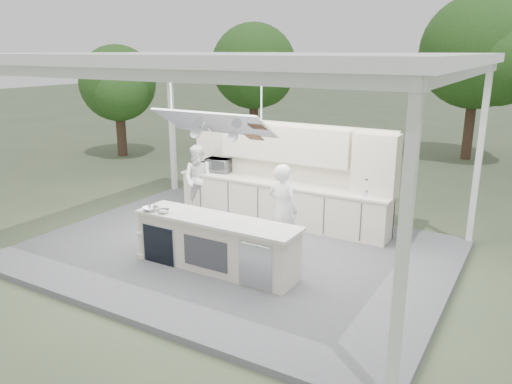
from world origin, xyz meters
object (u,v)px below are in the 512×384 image
Objects in this scene: back_counter at (280,202)px; sous_chef at (199,179)px; head_chef at (283,210)px; demo_island at (216,244)px.

back_counter is 2.06m from sous_chef.
head_chef is at bearing -40.20° from sous_chef.
sous_chef reaches higher than back_counter.
head_chef is (0.70, 1.23, 0.41)m from demo_island.
head_chef is 1.08× the size of sous_chef.
sous_chef is (-2.00, -0.35, 0.35)m from back_counter.
back_counter is at bearing -7.13° from sous_chef.
sous_chef reaches higher than demo_island.
head_chef is at bearing 60.38° from demo_island.
head_chef reaches higher than demo_island.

